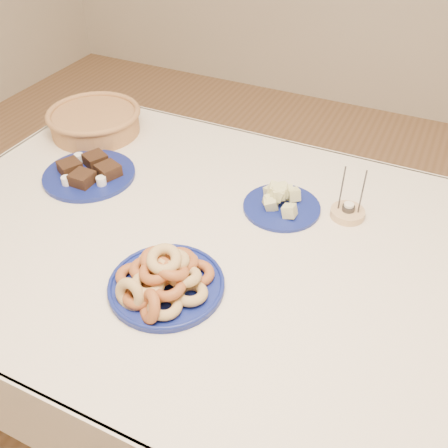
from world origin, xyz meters
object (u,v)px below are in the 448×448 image
Objects in this scene: dining_table at (232,273)px; donut_platter at (164,279)px; candle_holder at (348,212)px; brownie_plate at (89,173)px; melon_plate at (281,201)px; wicker_basket at (95,121)px.

dining_table is 5.01× the size of donut_platter.
donut_platter is 0.54m from candle_holder.
dining_table is at bearing -9.61° from brownie_plate.
melon_plate is 0.65× the size of wicker_basket.
dining_table is at bearing 71.22° from donut_platter.
wicker_basket reaches higher than brownie_plate.
candle_holder reaches higher than dining_table.
donut_platter is at bearing -108.78° from dining_table.
donut_platter is 0.54m from brownie_plate.
melon_plate is at bearing 72.28° from donut_platter.
brownie_plate is at bearing -168.90° from candle_holder.
wicker_basket is at bearing 169.96° from melon_plate.
wicker_basket is 0.91m from candle_holder.
candle_holder reaches higher than brownie_plate.
brownie_plate is (-0.57, -0.11, -0.01)m from melon_plate.
donut_platter is at bearing -107.72° from melon_plate.
donut_platter is at bearing -42.06° from wicker_basket.
candle_holder is at bearing 44.93° from dining_table.
wicker_basket is (-0.59, 0.53, 0.01)m from donut_platter.
donut_platter is 0.90× the size of wicker_basket.
brownie_plate is (-0.52, 0.09, 0.12)m from dining_table.
candle_holder is (0.18, 0.04, -0.01)m from melon_plate.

